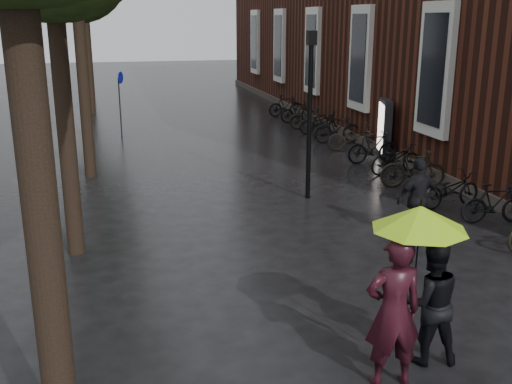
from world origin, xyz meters
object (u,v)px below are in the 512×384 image
object	(u,v)px
ad_lightbox	(384,129)
lamp_post	(310,99)
person_burgundy	(393,312)
pedestrian_walking	(418,199)
person_black	(430,302)
parked_bicycles	(362,142)

from	to	relation	value
ad_lightbox	lamp_post	xyz separation A→B (m)	(-3.88, -3.76, 1.54)
person_burgundy	pedestrian_walking	size ratio (longest dim) A/B	1.15
lamp_post	ad_lightbox	bearing A→B (deg)	44.09
person_burgundy	lamp_post	bearing A→B (deg)	-97.06
person_burgundy	ad_lightbox	bearing A→B (deg)	-110.77
person_black	parked_bicycles	bearing A→B (deg)	-98.95
parked_bicycles	pedestrian_walking	bearing A→B (deg)	-105.47
person_black	parked_bicycles	world-z (taller)	person_black
person_black	lamp_post	distance (m)	7.67
pedestrian_walking	ad_lightbox	distance (m)	7.51
person_burgundy	person_black	distance (m)	0.81
parked_bicycles	person_black	bearing A→B (deg)	-109.92
person_burgundy	lamp_post	size ratio (longest dim) A/B	0.48
person_burgundy	ad_lightbox	distance (m)	12.80
person_black	pedestrian_walking	bearing A→B (deg)	-106.13
parked_bicycles	ad_lightbox	world-z (taller)	ad_lightbox
person_burgundy	parked_bicycles	bearing A→B (deg)	-107.66
person_black	pedestrian_walking	distance (m)	4.68
ad_lightbox	lamp_post	world-z (taller)	lamp_post
pedestrian_walking	person_burgundy	bearing A→B (deg)	50.89
person_burgundy	ad_lightbox	world-z (taller)	person_burgundy
pedestrian_walking	lamp_post	distance (m)	3.85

